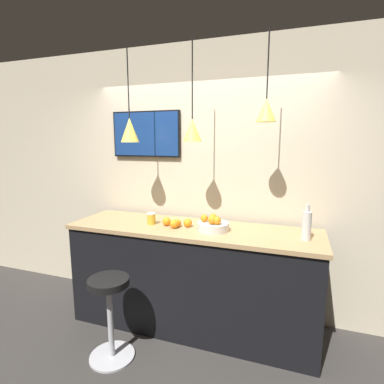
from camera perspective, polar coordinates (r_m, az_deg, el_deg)
The scene contains 12 objects.
ground_plane at distance 2.93m, azimuth -4.78°, elevation -30.39°, with size 14.00×14.00×0.00m, color #33302D.
back_wall at distance 3.30m, azimuth 2.65°, elevation 2.15°, with size 8.00×0.06×2.90m.
service_counter at distance 3.14m, azimuth -0.00°, elevation -15.91°, with size 2.46×0.70×1.05m.
bar_stool at distance 2.83m, azimuth -15.41°, elevation -20.12°, with size 0.39×0.39×0.74m.
fruit_bowl at distance 2.84m, azimuth 4.00°, elevation -6.23°, with size 0.30×0.30×0.16m.
orange_pile at distance 2.95m, azimuth -3.07°, elevation -5.92°, with size 0.30×0.17×0.08m.
juice_bottle at distance 2.73m, azimuth 20.99°, elevation -5.88°, with size 0.08×0.08×0.31m.
spread_jar at distance 3.07m, azimuth -7.76°, elevation -5.04°, with size 0.09×0.09×0.12m.
pendant_lamp_left at distance 3.12m, azimuth -11.78°, elevation 11.57°, with size 0.18×0.18×0.93m.
pendant_lamp_middle at distance 2.84m, azimuth 0.06°, elevation 11.78°, with size 0.18×0.18×0.93m.
pendant_lamp_right at distance 2.70m, azimuth 13.96°, elevation 14.95°, with size 0.17×0.17×0.76m.
mounted_tv at distance 3.48m, azimuth -8.76°, elevation 10.84°, with size 0.82×0.04×0.51m.
Camera 1 is at (0.94, -2.03, 1.89)m, focal length 28.00 mm.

